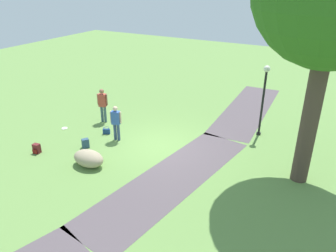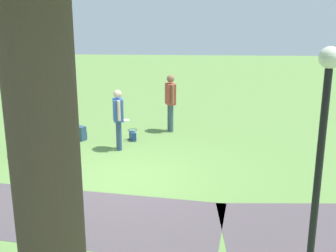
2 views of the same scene
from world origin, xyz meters
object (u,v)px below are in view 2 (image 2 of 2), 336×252
(woman_with_handbag, at_px, (118,116))
(backpack_by_boulder, at_px, (81,133))
(handbag_on_grass, at_px, (133,135))
(lawn_boulder, at_px, (30,141))
(spare_backpack_on_lawn, at_px, (50,120))
(man_near_boulder, at_px, (170,99))
(frisbee_on_grass, at_px, (126,120))
(lamp_post, at_px, (322,141))

(woman_with_handbag, distance_m, backpack_by_boulder, 1.60)
(handbag_on_grass, bearing_deg, woman_with_handbag, 72.52)
(lawn_boulder, bearing_deg, woman_with_handbag, -170.65)
(spare_backpack_on_lawn, bearing_deg, man_near_boulder, 173.98)
(spare_backpack_on_lawn, height_order, frisbee_on_grass, spare_backpack_on_lawn)
(handbag_on_grass, height_order, spare_backpack_on_lawn, spare_backpack_on_lawn)
(woman_with_handbag, relative_size, frisbee_on_grass, 6.01)
(woman_with_handbag, xyz_separation_m, backpack_by_boulder, (1.21, -0.75, -0.73))
(lawn_boulder, relative_size, woman_with_handbag, 0.79)
(lamp_post, bearing_deg, frisbee_on_grass, -65.04)
(lamp_post, xyz_separation_m, backpack_by_boulder, (4.80, -6.10, -1.82))
(lamp_post, distance_m, man_near_boulder, 7.56)
(spare_backpack_on_lawn, bearing_deg, lawn_boulder, 96.31)
(backpack_by_boulder, bearing_deg, lamp_post, 128.20)
(handbag_on_grass, bearing_deg, man_near_boulder, -136.45)
(backpack_by_boulder, height_order, frisbee_on_grass, backpack_by_boulder)
(lamp_post, height_order, man_near_boulder, lamp_post)
(lawn_boulder, xyz_separation_m, handbag_on_grass, (-2.52, -1.18, -0.18))
(lawn_boulder, bearing_deg, backpack_by_boulder, -133.15)
(lamp_post, height_order, spare_backpack_on_lawn, lamp_post)
(backpack_by_boulder, bearing_deg, woman_with_handbag, 148.34)
(lawn_boulder, distance_m, spare_backpack_on_lawn, 2.57)
(backpack_by_boulder, relative_size, frisbee_on_grass, 1.50)
(man_near_boulder, distance_m, frisbee_on_grass, 2.17)
(spare_backpack_on_lawn, bearing_deg, handbag_on_grass, 153.88)
(frisbee_on_grass, bearing_deg, lamp_post, 114.96)
(lamp_post, bearing_deg, backpack_by_boulder, -51.80)
(woman_with_handbag, distance_m, spare_backpack_on_lawn, 3.43)
(lamp_post, bearing_deg, woman_with_handbag, -56.17)
(lamp_post, xyz_separation_m, woman_with_handbag, (3.59, -5.35, -1.08))
(woman_with_handbag, xyz_separation_m, spare_backpack_on_lawn, (2.55, -2.18, -0.73))
(man_near_boulder, bearing_deg, backpack_by_boulder, 22.42)
(handbag_on_grass, distance_m, spare_backpack_on_lawn, 3.12)
(woman_with_handbag, distance_m, handbag_on_grass, 1.15)
(lamp_post, bearing_deg, handbag_on_grass, -61.56)
(woman_with_handbag, bearing_deg, lawn_boulder, 9.35)
(man_near_boulder, xyz_separation_m, frisbee_on_grass, (1.54, -1.16, -0.99))
(lamp_post, relative_size, handbag_on_grass, 8.99)
(lawn_boulder, bearing_deg, frisbee_on_grass, -121.14)
(lawn_boulder, height_order, handbag_on_grass, lawn_boulder)
(spare_backpack_on_lawn, relative_size, frisbee_on_grass, 1.50)
(handbag_on_grass, distance_m, frisbee_on_grass, 2.19)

